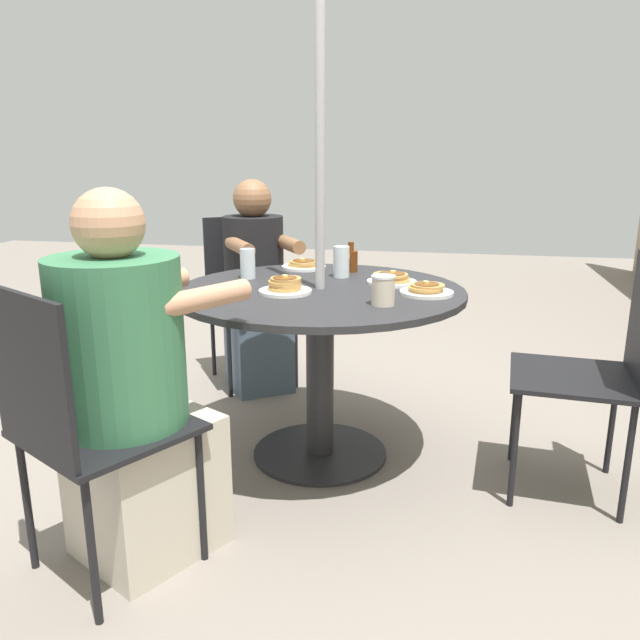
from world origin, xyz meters
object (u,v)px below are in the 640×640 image
at_px(pancake_plate_d, 426,290).
at_px(pancake_plate_a, 285,287).
at_px(patio_table, 320,324).
at_px(patio_chair_north, 78,418).
at_px(syrup_bottle, 351,260).
at_px(drinking_glass_a, 341,262).
at_px(diner_south, 256,295).
at_px(patio_chair_east, 601,361).
at_px(diner_north, 132,400).
at_px(patio_chair_south, 247,287).
at_px(coffee_cup, 383,290).
at_px(pancake_plate_b, 304,265).
at_px(pancake_plate_c, 392,279).
at_px(drinking_glass_b, 248,264).

bearing_deg(pancake_plate_d, pancake_plate_a, -81.54).
bearing_deg(patio_table, patio_chair_north, -29.16).
relative_size(syrup_bottle, drinking_glass_a, 1.01).
bearing_deg(diner_south, patio_chair_east, 117.55).
bearing_deg(diner_north, syrup_bottle, 95.99).
relative_size(patio_table, patio_chair_north, 1.28).
xyz_separation_m(diner_north, diner_south, (-1.56, -0.07, -0.00)).
distance_m(patio_chair_south, coffee_cup, 1.48).
bearing_deg(pancake_plate_d, pancake_plate_b, -128.01).
relative_size(diner_north, syrup_bottle, 8.55).
xyz_separation_m(patio_chair_east, patio_chair_south, (-1.02, -1.70, 0.00)).
relative_size(pancake_plate_c, drinking_glass_b, 1.60).
relative_size(pancake_plate_c, coffee_cup, 1.93).
bearing_deg(diner_south, drinking_glass_b, 70.19).
relative_size(patio_chair_north, pancake_plate_a, 4.42).
bearing_deg(patio_table, drinking_glass_a, 170.03).
xyz_separation_m(patio_table, pancake_plate_c, (-0.15, 0.28, 0.17)).
relative_size(pancake_plate_b, drinking_glass_b, 1.60).
xyz_separation_m(patio_chair_north, diner_north, (-0.16, 0.09, -0.00)).
distance_m(patio_chair_east, syrup_bottle, 1.17).
xyz_separation_m(pancake_plate_a, pancake_plate_b, (-0.55, -0.05, -0.01)).
xyz_separation_m(patio_chair_east, drinking_glass_a, (-0.37, -1.04, 0.28)).
bearing_deg(syrup_bottle, pancake_plate_b, -99.69).
distance_m(pancake_plate_d, coffee_cup, 0.26).
xyz_separation_m(pancake_plate_a, drinking_glass_a, (-0.37, 0.17, 0.04)).
height_order(patio_table, diner_south, diner_south).
height_order(patio_chair_south, pancake_plate_c, patio_chair_south).
xyz_separation_m(pancake_plate_a, coffee_cup, (0.13, 0.40, 0.03)).
relative_size(pancake_plate_b, pancake_plate_d, 1.00).
xyz_separation_m(patio_table, diner_south, (-0.76, -0.51, -0.06)).
height_order(diner_north, pancake_plate_a, diner_north).
bearing_deg(pancake_plate_b, pancake_plate_d, 51.99).
bearing_deg(diner_north, patio_table, 90.00).
distance_m(diner_north, drinking_glass_a, 1.20).
relative_size(diner_north, patio_chair_south, 1.28).
height_order(diner_south, pancake_plate_d, diner_south).
xyz_separation_m(patio_chair_north, syrup_bottle, (-1.36, 0.60, 0.26)).
height_order(pancake_plate_b, syrup_bottle, syrup_bottle).
xyz_separation_m(drinking_glass_a, drinking_glass_b, (0.11, -0.40, -0.00)).
bearing_deg(patio_chair_north, pancake_plate_b, 104.45).
xyz_separation_m(patio_table, drinking_glass_a, (-0.26, 0.05, 0.22)).
height_order(diner_north, pancake_plate_d, diner_north).
bearing_deg(patio_table, patio_chair_south, -146.06).
relative_size(drinking_glass_a, drinking_glass_b, 1.05).
bearing_deg(pancake_plate_d, patio_chair_east, 82.98).
xyz_separation_m(patio_chair_north, pancake_plate_a, (-0.84, 0.41, 0.23)).
height_order(patio_chair_south, drinking_glass_a, patio_chair_south).
bearing_deg(pancake_plate_c, pancake_plate_a, -56.54).
height_order(coffee_cup, drinking_glass_b, drinking_glass_b).
relative_size(diner_north, pancake_plate_b, 5.65).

